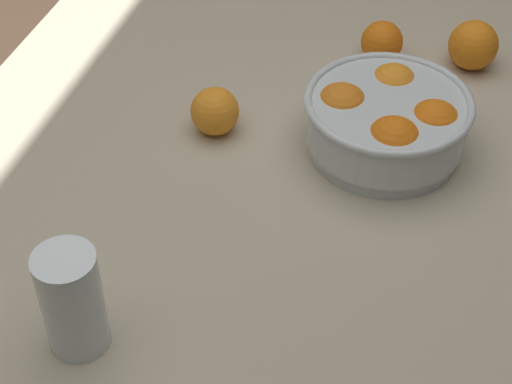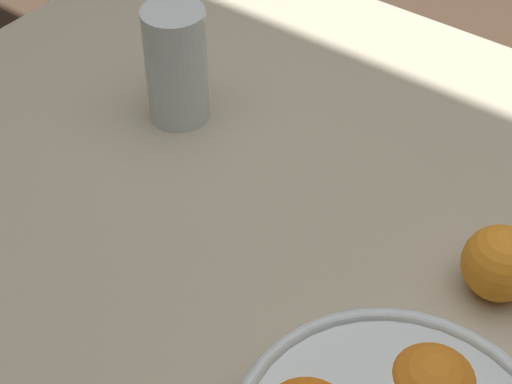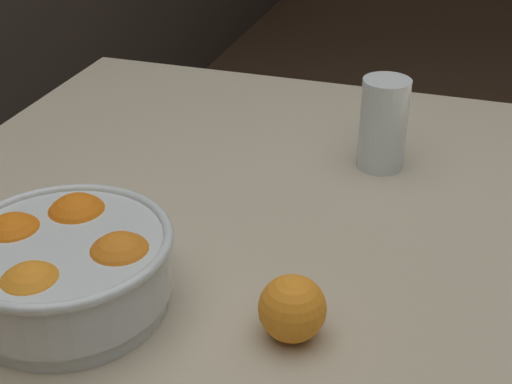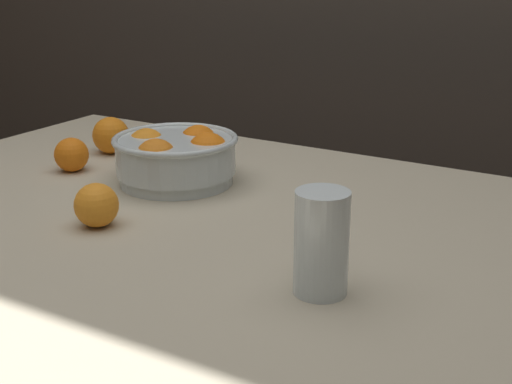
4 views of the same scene
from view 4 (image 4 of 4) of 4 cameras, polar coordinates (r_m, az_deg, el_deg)
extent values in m
cube|color=#B7AD93|center=(1.26, -6.49, -2.34)|extent=(1.35, 1.03, 0.03)
cylinder|color=#936B47|center=(2.08, -12.05, -4.48)|extent=(0.05, 0.05, 0.69)
cylinder|color=silver|center=(1.41, -6.37, 1.17)|extent=(0.22, 0.22, 0.02)
cylinder|color=silver|center=(1.40, -6.44, 2.91)|extent=(0.23, 0.23, 0.07)
torus|color=silver|center=(1.39, -6.49, 4.23)|extent=(0.24, 0.24, 0.01)
sphere|color=orange|center=(1.37, -3.85, 3.06)|extent=(0.08, 0.08, 0.08)
sphere|color=orange|center=(1.45, -4.62, 3.78)|extent=(0.08, 0.08, 0.08)
sphere|color=orange|center=(1.44, -8.72, 3.49)|extent=(0.08, 0.08, 0.08)
sphere|color=orange|center=(1.34, -7.98, 2.51)|extent=(0.08, 0.08, 0.08)
cylinder|color=#F4A314|center=(0.95, 5.21, -5.58)|extent=(0.06, 0.06, 0.09)
cylinder|color=silver|center=(0.94, 5.26, -4.08)|extent=(0.07, 0.07, 0.14)
sphere|color=orange|center=(1.52, -14.54, 2.91)|extent=(0.07, 0.07, 0.07)
sphere|color=orange|center=(1.64, -11.53, 4.47)|extent=(0.08, 0.08, 0.08)
sphere|color=orange|center=(1.20, -12.65, -1.03)|extent=(0.07, 0.07, 0.07)
camera|label=1|loc=(1.24, 45.34, 32.21)|focal=60.00mm
camera|label=2|loc=(1.68, -3.43, 25.55)|focal=60.00mm
camera|label=3|loc=(1.53, -35.20, 18.93)|focal=50.00mm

